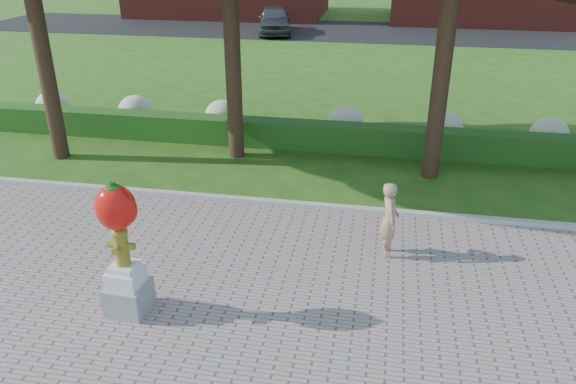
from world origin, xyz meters
name	(u,v)px	position (x,y,z in m)	size (l,w,h in m)	color
ground	(256,276)	(0.00, 0.00, 0.00)	(100.00, 100.00, 0.00)	#245114
curb	(285,204)	(0.00, 3.00, 0.07)	(40.00, 0.18, 0.15)	#ADADA5
lawn_hedge	(309,135)	(0.00, 7.00, 0.40)	(24.00, 0.70, 0.80)	#173F12
hydrangea_row	(332,121)	(0.57, 8.00, 0.55)	(20.10, 1.10, 0.99)	beige
street	(357,31)	(0.00, 28.00, 0.01)	(50.00, 8.00, 0.02)	black
hydrant_sculpture	(121,246)	(-1.91, -1.46, 1.34)	(0.72, 0.70, 2.46)	gray
woman	(389,219)	(2.44, 1.23, 0.83)	(0.57, 0.38, 1.58)	tan
parked_car	(275,20)	(-4.98, 26.27, 0.84)	(1.94, 4.82, 1.64)	#3A3B41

